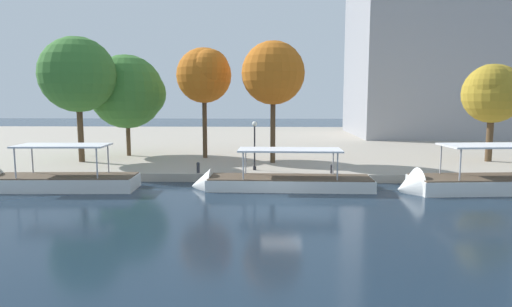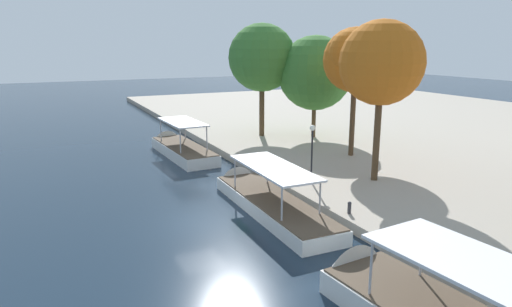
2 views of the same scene
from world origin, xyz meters
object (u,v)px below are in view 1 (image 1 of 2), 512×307
object	(u,v)px
tree_2	(271,72)
mooring_bollard_1	(332,168)
tour_boat_0	(51,185)
tree_1	(130,91)
tour_boat_1	(275,185)
tree_0	(492,91)
mooring_bollard_0	(198,167)
tree_4	(78,73)
tree_3	(205,73)
office_tower	(426,0)
lamp_post	(255,140)
tour_boat_2	(476,187)

from	to	relation	value
tree_2	mooring_bollard_1	bearing A→B (deg)	-48.99
tour_boat_0	tree_1	distance (m)	15.27
tour_boat_1	tree_0	size ratio (longest dim) A/B	1.46
tour_boat_1	tree_2	bearing A→B (deg)	-87.10
tour_boat_0	tree_0	bearing A→B (deg)	-165.73
mooring_bollard_0	mooring_bollard_1	distance (m)	10.40
mooring_bollard_0	tree_4	world-z (taller)	tree_4
tree_3	office_tower	bearing A→B (deg)	42.81
lamp_post	tree_3	world-z (taller)	tree_3
tour_boat_2	tree_4	world-z (taller)	tree_4
mooring_bollard_0	tree_0	bearing A→B (deg)	15.39
mooring_bollard_0	tree_3	xyz separation A→B (m)	(-0.60, 8.51, 7.72)
mooring_bollard_1	tree_3	xyz separation A→B (m)	(-11.00, 8.35, 7.79)
tour_boat_0	mooring_bollard_0	distance (m)	10.56
tour_boat_0	tree_3	bearing A→B (deg)	-129.96
mooring_bollard_1	tree_2	xyz separation A→B (m)	(-4.69, 5.39, 7.75)
tour_boat_1	tour_boat_0	bearing A→B (deg)	3.78
tree_2	office_tower	distance (m)	40.68
tree_0	office_tower	xyz separation A→B (m)	(3.66, 29.17, 14.11)
tour_boat_1	tree_3	xyz separation A→B (m)	(-6.59, 11.32, 8.53)
tour_boat_2	tree_2	distance (m)	18.71
mooring_bollard_1	tree_0	world-z (taller)	tree_0
tree_0	mooring_bollard_1	bearing A→B (deg)	-155.67
tree_0	tour_boat_0	bearing A→B (deg)	-163.33
lamp_post	tree_4	world-z (taller)	tree_4
tour_boat_1	office_tower	distance (m)	50.07
tour_boat_1	mooring_bollard_0	size ratio (longest dim) A/B	15.17
tree_0	tree_1	world-z (taller)	tree_1
tour_boat_2	tree_1	world-z (taller)	tree_1
tour_boat_1	mooring_bollard_0	bearing A→B (deg)	-24.12
lamp_post	tree_2	distance (m)	7.12
tree_0	tree_2	bearing A→B (deg)	-175.67
mooring_bollard_1	office_tower	xyz separation A→B (m)	(18.93, 36.08, 20.20)
tour_boat_2	tree_4	bearing A→B (deg)	-21.03
lamp_post	tree_4	size ratio (longest dim) A/B	0.35
tree_1	office_tower	bearing A→B (deg)	34.83
tour_boat_2	tree_0	bearing A→B (deg)	-124.25
mooring_bollard_0	tree_4	size ratio (longest dim) A/B	0.08
tour_boat_2	tour_boat_1	bearing A→B (deg)	-6.95
tour_boat_1	tree_0	distance (m)	23.05
tour_boat_2	lamp_post	distance (m)	16.48
mooring_bollard_0	tree_1	bearing A→B (deg)	130.01
mooring_bollard_0	office_tower	bearing A→B (deg)	51.02
tree_0	tree_1	size ratio (longest dim) A/B	0.88
tree_3	tour_boat_2	bearing A→B (deg)	-29.87
lamp_post	tree_2	bearing A→B (deg)	71.71
tree_3	lamp_post	bearing A→B (deg)	-54.77
tour_boat_1	tree_4	size ratio (longest dim) A/B	1.15
mooring_bollard_0	mooring_bollard_1	world-z (taller)	mooring_bollard_0
tour_boat_0	tree_3	world-z (taller)	tree_3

